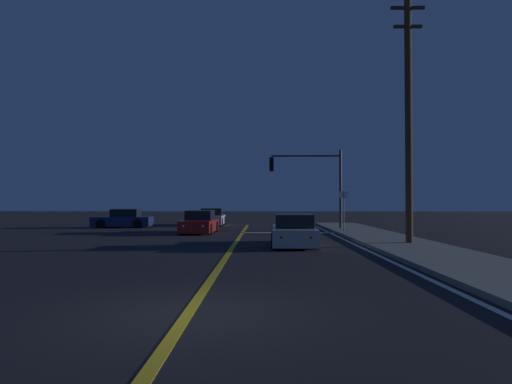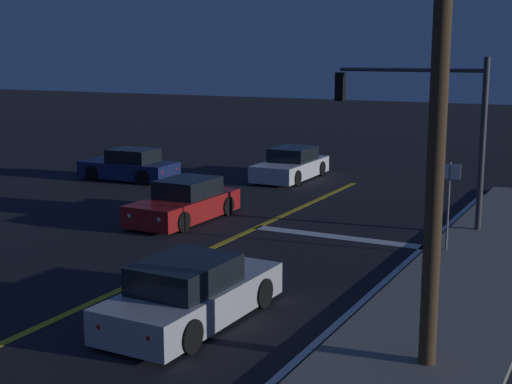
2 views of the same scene
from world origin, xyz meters
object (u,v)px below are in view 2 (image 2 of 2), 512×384
at_px(car_lead_oncoming_silver, 191,294).
at_px(car_following_oncoming_white, 291,165).
at_px(utility_pole_right, 441,43).
at_px(car_far_approaching_navy, 130,166).
at_px(traffic_signal_near_right, 423,113).
at_px(street_sign_corner, 449,193).
at_px(car_side_waiting_red, 185,203).

relative_size(car_lead_oncoming_silver, car_following_oncoming_white, 1.00).
bearing_deg(utility_pole_right, car_far_approaching_navy, 140.60).
distance_m(traffic_signal_near_right, street_sign_corner, 3.68).
xyz_separation_m(car_following_oncoming_white, street_sign_corner, (8.80, -9.23, 1.11)).
height_order(car_far_approaching_navy, traffic_signal_near_right, traffic_signal_near_right).
height_order(car_lead_oncoming_silver, utility_pole_right, utility_pole_right).
bearing_deg(traffic_signal_near_right, car_side_waiting_red, 19.28).
relative_size(traffic_signal_near_right, utility_pole_right, 0.49).
xyz_separation_m(car_far_approaching_navy, street_sign_corner, (14.81, -5.80, 1.12)).
bearing_deg(utility_pole_right, traffic_signal_near_right, 105.66).
bearing_deg(street_sign_corner, traffic_signal_near_right, 118.06).
bearing_deg(utility_pole_right, car_lead_oncoming_silver, 178.32).
relative_size(car_lead_oncoming_silver, traffic_signal_near_right, 0.87).
distance_m(car_following_oncoming_white, street_sign_corner, 12.80).
bearing_deg(utility_pole_right, street_sign_corner, 100.54).
distance_m(car_far_approaching_navy, utility_pole_right, 21.55).
height_order(car_lead_oncoming_silver, car_far_approaching_navy, same).
height_order(car_lead_oncoming_silver, car_side_waiting_red, same).
xyz_separation_m(car_lead_oncoming_silver, car_side_waiting_red, (-5.10, 7.72, -0.00)).
relative_size(car_following_oncoming_white, street_sign_corner, 1.80).
height_order(car_side_waiting_red, street_sign_corner, street_sign_corner).
height_order(car_far_approaching_navy, car_side_waiting_red, same).
bearing_deg(car_far_approaching_navy, traffic_signal_near_right, -104.77).
distance_m(car_lead_oncoming_silver, street_sign_corner, 8.22).
distance_m(car_lead_oncoming_silver, traffic_signal_near_right, 10.78).
height_order(car_side_waiting_red, traffic_signal_near_right, traffic_signal_near_right).
distance_m(car_lead_oncoming_silver, car_far_approaching_navy, 17.41).
relative_size(car_following_oncoming_white, traffic_signal_near_right, 0.87).
bearing_deg(utility_pole_right, car_side_waiting_red, 141.64).
xyz_separation_m(car_side_waiting_red, traffic_signal_near_right, (7.04, 2.46, 2.98)).
relative_size(car_lead_oncoming_silver, street_sign_corner, 1.80).
bearing_deg(street_sign_corner, car_far_approaching_navy, 158.63).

